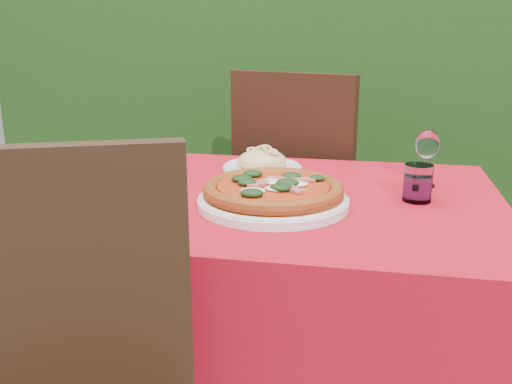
% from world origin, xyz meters
% --- Properties ---
extents(hedge, '(3.20, 0.55, 1.78)m').
position_xyz_m(hedge, '(0.00, 1.55, 0.92)').
color(hedge, black).
rests_on(hedge, ground).
extents(dining_table, '(1.26, 0.86, 0.75)m').
position_xyz_m(dining_table, '(0.00, 0.00, 0.60)').
color(dining_table, '#492917').
rests_on(dining_table, ground).
extents(chair_far, '(0.57, 0.57, 1.01)m').
position_xyz_m(chair_far, '(0.06, 0.67, 0.58)').
color(chair_far, black).
rests_on(chair_far, ground).
extents(pizza_plate, '(0.37, 0.37, 0.07)m').
position_xyz_m(pizza_plate, '(0.07, -0.09, 0.78)').
color(pizza_plate, white).
rests_on(pizza_plate, dining_table).
extents(pasta_plate, '(0.23, 0.23, 0.07)m').
position_xyz_m(pasta_plate, '(-0.02, 0.23, 0.77)').
color(pasta_plate, silver).
rests_on(pasta_plate, dining_table).
extents(water_glass, '(0.07, 0.07, 0.09)m').
position_xyz_m(water_glass, '(0.41, 0.02, 0.79)').
color(water_glass, silver).
rests_on(water_glass, dining_table).
extents(wine_glass, '(0.06, 0.06, 0.16)m').
position_xyz_m(wine_glass, '(0.44, 0.16, 0.86)').
color(wine_glass, silver).
rests_on(wine_glass, dining_table).
extents(fork, '(0.08, 0.21, 0.01)m').
position_xyz_m(fork, '(-0.24, -0.05, 0.75)').
color(fork, silver).
rests_on(fork, dining_table).
extents(steel_ramekin, '(0.09, 0.09, 0.03)m').
position_xyz_m(steel_ramekin, '(-0.46, 0.25, 0.76)').
color(steel_ramekin, silver).
rests_on(steel_ramekin, dining_table).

